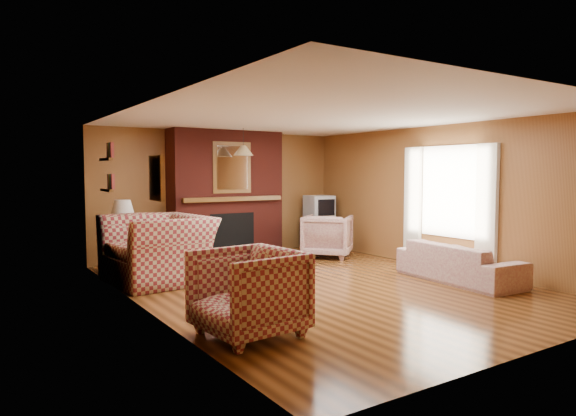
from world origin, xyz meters
TOP-DOWN VIEW (x-y plane):
  - floor at (0.00, 0.00)m, footprint 6.50×6.50m
  - ceiling at (0.00, 0.00)m, footprint 6.50×6.50m
  - wall_back at (0.00, 3.25)m, footprint 6.50×0.00m
  - wall_front at (0.00, -3.25)m, footprint 6.50×0.00m
  - wall_left at (-2.50, 0.00)m, footprint 0.00×6.50m
  - wall_right at (2.50, 0.00)m, footprint 0.00×6.50m
  - fireplace at (0.00, 2.98)m, footprint 2.20×0.82m
  - window_right at (2.45, -0.20)m, footprint 0.10×1.85m
  - bookshelf at (-2.44, 1.90)m, footprint 0.09×0.55m
  - botanical_print at (-2.47, -0.30)m, footprint 0.05×0.40m
  - pendant_light at (0.00, 2.30)m, footprint 0.36×0.36m
  - plaid_loveseat at (-1.85, 1.52)m, footprint 1.45×1.62m
  - plaid_armchair at (-1.95, -1.43)m, footprint 1.02×1.00m
  - floral_sofa at (1.90, -0.89)m, footprint 0.93×2.00m
  - floral_armchair at (1.59, 1.91)m, footprint 1.23×1.23m
  - coffee_table at (-0.68, 0.20)m, footprint 0.89×0.55m
  - side_table at (-2.10, 2.45)m, footprint 0.41×0.41m
  - table_lamp at (-2.10, 2.45)m, footprint 0.38×0.38m
  - tv_stand at (2.05, 2.80)m, footprint 0.63×0.58m
  - crt_tv at (2.05, 2.79)m, footprint 0.55×0.55m

SIDE VIEW (x-z plane):
  - floor at x=0.00m, z-range 0.00..0.00m
  - side_table at x=-2.10m, z-range 0.00..0.54m
  - floral_sofa at x=1.90m, z-range 0.00..0.57m
  - tv_stand at x=2.05m, z-range 0.00..0.66m
  - coffee_table at x=-0.68m, z-range 0.15..0.61m
  - floral_armchair at x=1.59m, z-range 0.00..0.81m
  - plaid_armchair at x=-1.95m, z-range 0.00..0.87m
  - plaid_loveseat at x=-1.85m, z-range 0.00..0.98m
  - crt_tv at x=2.05m, z-range 0.66..1.13m
  - table_lamp at x=-2.10m, z-range 0.58..1.21m
  - window_right at x=2.45m, z-range 0.13..2.13m
  - fireplace at x=0.00m, z-range -0.02..2.38m
  - wall_back at x=0.00m, z-range -2.05..4.45m
  - wall_front at x=0.00m, z-range -2.05..4.45m
  - wall_left at x=-2.50m, z-range -2.05..4.45m
  - wall_right at x=2.50m, z-range -2.05..4.45m
  - botanical_print at x=-2.47m, z-range 1.30..1.80m
  - bookshelf at x=-2.44m, z-range 1.31..2.02m
  - pendant_light at x=0.00m, z-range 1.76..2.24m
  - ceiling at x=0.00m, z-range 2.40..2.40m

